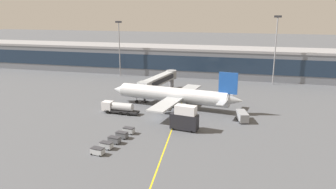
{
  "coord_description": "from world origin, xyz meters",
  "views": [
    {
      "loc": [
        24.69,
        -81.27,
        28.63
      ],
      "look_at": [
        0.94,
        8.93,
        4.5
      ],
      "focal_mm": 35.05,
      "sensor_mm": 36.0,
      "label": 1
    }
  ],
  "objects_px": {
    "main_airliner": "(174,95)",
    "lavatory_truck": "(242,116)",
    "baggage_cart_0": "(98,151)",
    "baggage_cart_1": "(106,145)",
    "fuel_tanker": "(118,107)",
    "catering_lift": "(185,118)",
    "baggage_cart_2": "(114,140)",
    "baggage_cart_3": "(122,135)",
    "baggage_cart_4": "(129,130)"
  },
  "relations": [
    {
      "from": "baggage_cart_2",
      "to": "lavatory_truck",
      "type": "bearing_deg",
      "value": 40.4
    },
    {
      "from": "baggage_cart_0",
      "to": "baggage_cart_4",
      "type": "xyz_separation_m",
      "value": [
        1.81,
        12.67,
        0.0
      ]
    },
    {
      "from": "baggage_cart_0",
      "to": "baggage_cart_3",
      "type": "relative_size",
      "value": 1.0
    },
    {
      "from": "catering_lift",
      "to": "lavatory_truck",
      "type": "distance_m",
      "value": 17.2
    },
    {
      "from": "catering_lift",
      "to": "baggage_cart_0",
      "type": "xyz_separation_m",
      "value": [
        -14.23,
        -18.29,
        -2.28
      ]
    },
    {
      "from": "main_airliner",
      "to": "catering_lift",
      "type": "bearing_deg",
      "value": -68.1
    },
    {
      "from": "main_airliner",
      "to": "baggage_cart_3",
      "type": "distance_m",
      "value": 27.46
    },
    {
      "from": "fuel_tanker",
      "to": "baggage_cart_3",
      "type": "height_order",
      "value": "fuel_tanker"
    },
    {
      "from": "baggage_cart_3",
      "to": "lavatory_truck",
      "type": "bearing_deg",
      "value": 36.68
    },
    {
      "from": "baggage_cart_2",
      "to": "main_airliner",
      "type": "bearing_deg",
      "value": 78.37
    },
    {
      "from": "baggage_cart_0",
      "to": "baggage_cart_4",
      "type": "height_order",
      "value": "same"
    },
    {
      "from": "main_airliner",
      "to": "fuel_tanker",
      "type": "bearing_deg",
      "value": -145.71
    },
    {
      "from": "baggage_cart_0",
      "to": "baggage_cart_2",
      "type": "distance_m",
      "value": 6.4
    },
    {
      "from": "catering_lift",
      "to": "lavatory_truck",
      "type": "height_order",
      "value": "catering_lift"
    },
    {
      "from": "lavatory_truck",
      "to": "baggage_cart_0",
      "type": "distance_m",
      "value": 40.04
    },
    {
      "from": "baggage_cart_2",
      "to": "baggage_cart_3",
      "type": "bearing_deg",
      "value": 81.88
    },
    {
      "from": "main_airliner",
      "to": "fuel_tanker",
      "type": "relative_size",
      "value": 3.82
    },
    {
      "from": "lavatory_truck",
      "to": "fuel_tanker",
      "type": "bearing_deg",
      "value": -176.05
    },
    {
      "from": "fuel_tanker",
      "to": "baggage_cart_0",
      "type": "xyz_separation_m",
      "value": [
        6.92,
        -26.65,
        -0.96
      ]
    },
    {
      "from": "fuel_tanker",
      "to": "baggage_cart_1",
      "type": "distance_m",
      "value": 24.63
    },
    {
      "from": "fuel_tanker",
      "to": "baggage_cart_1",
      "type": "xyz_separation_m",
      "value": [
        7.37,
        -23.48,
        -0.96
      ]
    },
    {
      "from": "fuel_tanker",
      "to": "baggage_cart_0",
      "type": "distance_m",
      "value": 27.55
    },
    {
      "from": "main_airliner",
      "to": "lavatory_truck",
      "type": "height_order",
      "value": "main_airliner"
    },
    {
      "from": "main_airliner",
      "to": "baggage_cart_2",
      "type": "height_order",
      "value": "main_airliner"
    },
    {
      "from": "fuel_tanker",
      "to": "baggage_cart_3",
      "type": "xyz_separation_m",
      "value": [
        8.28,
        -17.15,
        -0.96
      ]
    },
    {
      "from": "main_airliner",
      "to": "fuel_tanker",
      "type": "distance_m",
      "value": 17.06
    },
    {
      "from": "baggage_cart_0",
      "to": "baggage_cart_3",
      "type": "height_order",
      "value": "same"
    },
    {
      "from": "fuel_tanker",
      "to": "baggage_cart_1",
      "type": "bearing_deg",
      "value": -72.57
    },
    {
      "from": "main_airliner",
      "to": "baggage_cart_0",
      "type": "bearing_deg",
      "value": -101.02
    },
    {
      "from": "baggage_cart_2",
      "to": "baggage_cart_3",
      "type": "xyz_separation_m",
      "value": [
        0.45,
        3.17,
        0.0
      ]
    },
    {
      "from": "baggage_cart_0",
      "to": "baggage_cart_1",
      "type": "xyz_separation_m",
      "value": [
        0.45,
        3.17,
        0.0
      ]
    },
    {
      "from": "fuel_tanker",
      "to": "baggage_cart_3",
      "type": "relative_size",
      "value": 3.84
    },
    {
      "from": "catering_lift",
      "to": "baggage_cart_4",
      "type": "height_order",
      "value": "catering_lift"
    },
    {
      "from": "main_airliner",
      "to": "baggage_cart_3",
      "type": "xyz_separation_m",
      "value": [
        -5.69,
        -26.67,
        -3.25
      ]
    },
    {
      "from": "baggage_cart_2",
      "to": "baggage_cart_0",
      "type": "bearing_deg",
      "value": -98.12
    },
    {
      "from": "baggage_cart_0",
      "to": "baggage_cart_1",
      "type": "distance_m",
      "value": 3.2
    },
    {
      "from": "baggage_cart_3",
      "to": "main_airliner",
      "type": "bearing_deg",
      "value": 77.96
    },
    {
      "from": "fuel_tanker",
      "to": "baggage_cart_0",
      "type": "bearing_deg",
      "value": -75.44
    },
    {
      "from": "catering_lift",
      "to": "baggage_cart_4",
      "type": "xyz_separation_m",
      "value": [
        -12.42,
        -5.62,
        -2.28
      ]
    },
    {
      "from": "fuel_tanker",
      "to": "main_airliner",
      "type": "bearing_deg",
      "value": 34.29
    },
    {
      "from": "lavatory_truck",
      "to": "baggage_cart_2",
      "type": "bearing_deg",
      "value": -139.6
    },
    {
      "from": "main_airliner",
      "to": "lavatory_truck",
      "type": "relative_size",
      "value": 6.72
    },
    {
      "from": "baggage_cart_1",
      "to": "baggage_cart_4",
      "type": "bearing_deg",
      "value": 81.88
    },
    {
      "from": "baggage_cart_0",
      "to": "baggage_cart_4",
      "type": "bearing_deg",
      "value": 81.88
    },
    {
      "from": "fuel_tanker",
      "to": "baggage_cart_4",
      "type": "height_order",
      "value": "fuel_tanker"
    },
    {
      "from": "lavatory_truck",
      "to": "baggage_cart_4",
      "type": "xyz_separation_m",
      "value": [
        -25.76,
        -16.36,
        -0.64
      ]
    },
    {
      "from": "main_airliner",
      "to": "catering_lift",
      "type": "distance_m",
      "value": 19.29
    },
    {
      "from": "fuel_tanker",
      "to": "catering_lift",
      "type": "xyz_separation_m",
      "value": [
        21.15,
        -8.36,
        1.32
      ]
    },
    {
      "from": "baggage_cart_2",
      "to": "baggage_cart_3",
      "type": "distance_m",
      "value": 3.2
    },
    {
      "from": "baggage_cart_1",
      "to": "baggage_cart_3",
      "type": "xyz_separation_m",
      "value": [
        0.9,
        6.34,
        0.0
      ]
    }
  ]
}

